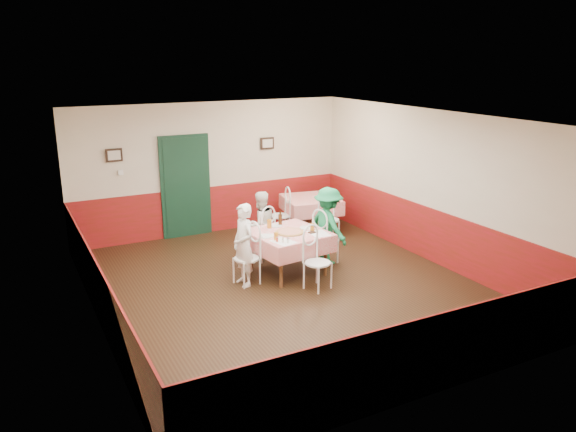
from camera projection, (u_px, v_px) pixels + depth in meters
name	position (u px, v px, depth m)	size (l,w,h in m)	color
floor	(287.00, 287.00, 9.36)	(7.00, 7.00, 0.00)	black
ceiling	(287.00, 118.00, 8.58)	(7.00, 7.00, 0.00)	white
back_wall	(211.00, 168.00, 11.96)	(6.00, 0.10, 2.80)	beige
front_wall	(437.00, 281.00, 5.99)	(6.00, 0.10, 2.80)	beige
left_wall	(91.00, 232.00, 7.64)	(0.10, 7.00, 2.80)	beige
right_wall	(432.00, 187.00, 10.30)	(0.10, 7.00, 2.80)	beige
wainscot_back	(213.00, 209.00, 12.19)	(6.00, 0.03, 1.00)	maroon
wainscot_front	(430.00, 356.00, 6.25)	(6.00, 0.03, 1.00)	maroon
wainscot_left	(99.00, 293.00, 7.90)	(0.03, 7.00, 1.00)	maroon
wainscot_right	(428.00, 233.00, 10.54)	(0.03, 7.00, 1.00)	maroon
door	(186.00, 188.00, 11.74)	(0.96, 0.06, 2.10)	black
picture_left	(114.00, 155.00, 10.90)	(0.32, 0.03, 0.26)	black
picture_right	(267.00, 143.00, 12.36)	(0.32, 0.03, 0.26)	black
thermostat	(121.00, 172.00, 11.04)	(0.10, 0.03, 0.10)	white
main_table	(288.00, 253.00, 9.87)	(1.22, 1.22, 0.77)	red
second_table	(311.00, 215.00, 12.22)	(1.12, 1.12, 0.77)	red
chair_left	(246.00, 259.00, 9.38)	(0.42, 0.42, 0.90)	white
chair_right	(326.00, 240.00, 10.32)	(0.42, 0.42, 0.90)	white
chair_far	(262.00, 236.00, 10.51)	(0.42, 0.42, 0.90)	white
chair_near	(318.00, 263.00, 9.18)	(0.42, 0.42, 0.90)	white
chair_second_a	(280.00, 216.00, 11.87)	(0.42, 0.42, 0.90)	white
chair_second_b	(329.00, 220.00, 11.56)	(0.42, 0.42, 0.90)	white
pizza	(290.00, 232.00, 9.71)	(0.47, 0.47, 0.03)	#B74723
plate_left	(266.00, 236.00, 9.52)	(0.25, 0.25, 0.01)	white
plate_right	(306.00, 228.00, 9.97)	(0.25, 0.25, 0.01)	white
plate_far	(275.00, 226.00, 10.10)	(0.25, 0.25, 0.01)	white
glass_a	(276.00, 236.00, 9.32)	(0.07, 0.07, 0.13)	#BF7219
glass_b	(312.00, 227.00, 9.79)	(0.07, 0.07, 0.13)	#BF7219
glass_c	(269.00, 224.00, 9.97)	(0.08, 0.08, 0.15)	#BF7219
beer_bottle	(280.00, 219.00, 10.12)	(0.07, 0.07, 0.24)	#381C0A
shaker_a	(283.00, 240.00, 9.20)	(0.04, 0.04, 0.09)	silver
shaker_b	(288.00, 240.00, 9.18)	(0.04, 0.04, 0.09)	silver
shaker_c	(277.00, 239.00, 9.23)	(0.04, 0.04, 0.09)	#B23319
menu_left	(283.00, 242.00, 9.25)	(0.30, 0.40, 0.00)	white
menu_right	(319.00, 233.00, 9.67)	(0.30, 0.40, 0.00)	white
wallet	(312.00, 232.00, 9.71)	(0.11, 0.09, 0.02)	black
diner_left	(244.00, 245.00, 9.28)	(0.51, 0.33, 1.40)	gray
diner_far	(260.00, 225.00, 10.50)	(0.63, 0.49, 1.31)	gray
diner_right	(328.00, 226.00, 10.27)	(0.92, 0.53, 1.43)	gray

